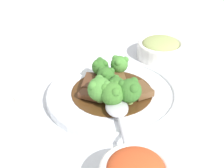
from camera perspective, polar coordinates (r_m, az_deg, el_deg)
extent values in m
plane|color=silver|center=(0.65, 0.00, -2.51)|extent=(4.00, 4.00, 0.00)
cylinder|color=white|center=(0.65, 0.00, -2.00)|extent=(0.27, 0.27, 0.01)
torus|color=white|center=(0.64, 0.00, -1.49)|extent=(0.27, 0.27, 0.01)
cylinder|color=#4C2D14|center=(0.64, 0.00, -1.43)|extent=(0.17, 0.17, 0.00)
cube|color=#56331E|center=(0.66, -3.94, 0.36)|extent=(0.05, 0.06, 0.01)
cube|color=brown|center=(0.66, 1.52, 0.86)|extent=(0.06, 0.07, 0.02)
cube|color=#56331E|center=(0.63, -3.66, -1.32)|extent=(0.04, 0.05, 0.01)
cube|color=brown|center=(0.63, 5.22, -1.09)|extent=(0.06, 0.06, 0.01)
cylinder|color=#8EB756|center=(0.61, -2.19, -2.69)|extent=(0.02, 0.02, 0.01)
sphere|color=#4C8E38|center=(0.60, -2.23, -0.97)|extent=(0.05, 0.05, 0.05)
sphere|color=#4C8E38|center=(0.58, -0.96, -0.24)|extent=(0.02, 0.02, 0.02)
sphere|color=#4C8E38|center=(0.60, -2.33, 0.86)|extent=(0.02, 0.02, 0.02)
sphere|color=#4C8E38|center=(0.58, -3.48, -0.36)|extent=(0.02, 0.02, 0.02)
cylinder|color=#7FA84C|center=(0.65, -1.12, 0.08)|extent=(0.01, 0.01, 0.01)
sphere|color=#387028|center=(0.64, -1.14, 1.45)|extent=(0.04, 0.04, 0.04)
sphere|color=#387028|center=(0.64, -0.13, 2.39)|extent=(0.01, 0.01, 0.01)
sphere|color=#387028|center=(0.65, -1.87, 2.63)|extent=(0.01, 0.01, 0.01)
sphere|color=#387028|center=(0.63, -1.44, 1.72)|extent=(0.01, 0.01, 0.01)
cylinder|color=#8EB756|center=(0.60, 3.17, -2.97)|extent=(0.02, 0.02, 0.01)
sphere|color=#387028|center=(0.59, 3.23, -1.22)|extent=(0.05, 0.05, 0.05)
sphere|color=#387028|center=(0.59, 4.01, 0.44)|extent=(0.02, 0.02, 0.02)
sphere|color=#387028|center=(0.58, 1.86, -0.12)|extent=(0.02, 0.02, 0.02)
sphere|color=#387028|center=(0.57, 3.94, -0.89)|extent=(0.02, 0.02, 0.02)
cylinder|color=#7FA84C|center=(0.68, -2.12, 1.65)|extent=(0.01, 0.01, 0.01)
sphere|color=#387028|center=(0.67, -2.16, 3.15)|extent=(0.04, 0.04, 0.04)
sphere|color=#387028|center=(0.67, -2.23, 4.37)|extent=(0.01, 0.01, 0.01)
sphere|color=#387028|center=(0.66, -3.00, 3.62)|extent=(0.01, 0.01, 0.01)
sphere|color=#387028|center=(0.66, -1.30, 3.70)|extent=(0.01, 0.01, 0.01)
cylinder|color=#8EB756|center=(0.69, 1.31, 2.12)|extent=(0.01, 0.01, 0.01)
sphere|color=#4C8E38|center=(0.68, 1.33, 3.60)|extent=(0.04, 0.04, 0.04)
sphere|color=#4C8E38|center=(0.68, 0.63, 4.70)|extent=(0.01, 0.01, 0.01)
sphere|color=#4C8E38|center=(0.66, 1.11, 3.90)|extent=(0.01, 0.01, 0.01)
sphere|color=#4C8E38|center=(0.68, 2.30, 4.49)|extent=(0.01, 0.01, 0.01)
cylinder|color=#8EB756|center=(0.60, 0.05, -3.49)|extent=(0.02, 0.02, 0.01)
sphere|color=#427F2D|center=(0.58, 0.05, -1.82)|extent=(0.05, 0.05, 0.05)
sphere|color=#427F2D|center=(0.58, -1.34, -0.74)|extent=(0.02, 0.02, 0.02)
sphere|color=#427F2D|center=(0.57, 0.67, -1.52)|extent=(0.02, 0.02, 0.02)
sphere|color=#427F2D|center=(0.59, 0.84, -0.17)|extent=(0.02, 0.02, 0.02)
cylinder|color=#7FA84C|center=(0.63, 0.76, -1.60)|extent=(0.01, 0.01, 0.01)
sphere|color=#387028|center=(0.62, 0.78, -0.26)|extent=(0.04, 0.04, 0.04)
sphere|color=#387028|center=(0.60, -0.05, 0.18)|extent=(0.01, 0.01, 0.01)
sphere|color=#387028|center=(0.61, 1.72, 0.27)|extent=(0.01, 0.01, 0.01)
sphere|color=#387028|center=(0.62, 0.67, 1.04)|extent=(0.01, 0.01, 0.01)
ellipsoid|color=#B7B7BC|center=(0.58, 0.89, -4.25)|extent=(0.07, 0.07, 0.01)
cylinder|color=#B7B7BC|center=(0.50, 2.97, -12.91)|extent=(0.10, 0.15, 0.01)
ellipsoid|color=#D14C23|center=(0.45, 4.40, -15.12)|extent=(0.08, 0.08, 0.03)
cylinder|color=white|center=(0.82, 8.75, 5.15)|extent=(0.07, 0.07, 0.01)
cylinder|color=white|center=(0.81, 8.83, 6.07)|extent=(0.12, 0.12, 0.04)
torus|color=white|center=(0.80, 8.94, 7.19)|extent=(0.12, 0.12, 0.01)
ellipsoid|color=#A3B266|center=(0.80, 8.95, 7.35)|extent=(0.09, 0.09, 0.02)
cube|color=white|center=(0.79, -12.25, 3.93)|extent=(0.15, 0.13, 0.01)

